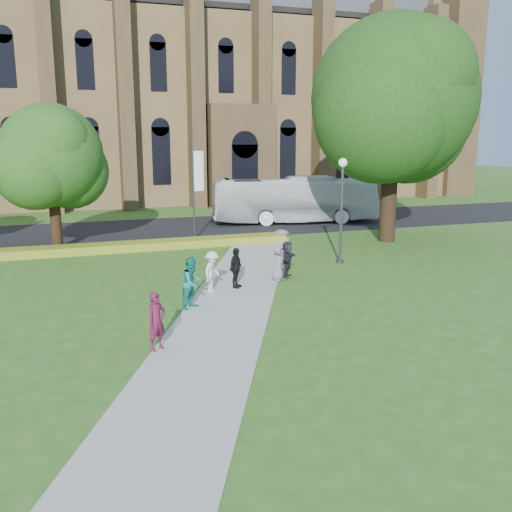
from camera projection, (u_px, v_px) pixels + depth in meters
name	position (u px, v px, depth m)	size (l,w,h in m)	color
ground	(236.00, 316.00, 20.46)	(160.00, 160.00, 0.00)	#315C1B
road	(150.00, 229.00, 38.94)	(160.00, 10.00, 0.02)	black
footpath	(228.00, 307.00, 21.38)	(3.20, 30.00, 0.04)	#B2B2A8
flower_hedge	(133.00, 246.00, 31.97)	(18.00, 1.40, 0.45)	gold
cathedral	(214.00, 68.00, 57.66)	(52.60, 18.25, 28.00)	brown
streetlamp	(342.00, 198.00, 28.18)	(0.44, 0.44, 5.24)	#38383D
large_tree	(393.00, 99.00, 33.04)	(9.60, 9.60, 13.20)	#332114
street_tree_1	(51.00, 156.00, 30.85)	(5.60, 5.60, 8.05)	#332114
banner_pole_0	(195.00, 185.00, 34.48)	(0.70, 0.10, 6.00)	#38383D
tour_coach	(295.00, 200.00, 41.60)	(2.82, 12.06, 3.36)	white
pedestrian_0	(157.00, 321.00, 16.94)	(0.65, 0.42, 1.78)	#571431
pedestrian_1	(192.00, 283.00, 21.05)	(0.93, 0.73, 1.92)	#17766C
pedestrian_2	(212.00, 272.00, 23.22)	(1.10, 0.63, 1.70)	silver
pedestrian_3	(236.00, 268.00, 23.88)	(1.00, 0.42, 1.71)	black
pedestrian_4	(278.00, 263.00, 25.15)	(0.77, 0.50, 1.57)	slate
pedestrian_5	(287.00, 259.00, 25.77)	(1.50, 0.48, 1.62)	#232229
parasol	(281.00, 238.00, 25.08)	(0.66, 0.66, 0.58)	#C08894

